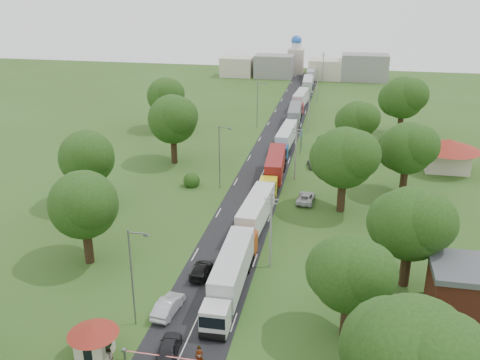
% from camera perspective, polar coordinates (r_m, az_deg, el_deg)
% --- Properties ---
extents(ground, '(260.00, 260.00, 0.00)m').
position_cam_1_polar(ground, '(68.33, -0.54, -5.84)').
color(ground, '#304C19').
rests_on(ground, ground).
extents(road, '(8.00, 200.00, 0.04)m').
position_cam_1_polar(road, '(86.32, 2.15, 0.10)').
color(road, black).
rests_on(road, ground).
extents(boom_barrier, '(9.22, 0.35, 1.18)m').
position_cam_1_polar(boom_barrier, '(47.91, -8.60, -18.12)').
color(boom_barrier, slate).
rests_on(boom_barrier, ground).
extents(guard_booth, '(4.40, 4.40, 3.45)m').
position_cam_1_polar(guard_booth, '(49.15, -15.37, -15.71)').
color(guard_booth, beige).
rests_on(guard_booth, ground).
extents(info_sign, '(0.12, 3.10, 4.10)m').
position_cam_1_polar(info_sign, '(98.91, 6.55, 4.59)').
color(info_sign, slate).
rests_on(info_sign, ground).
extents(pole_1, '(1.60, 0.24, 9.00)m').
position_cam_1_polar(pole_1, '(59.23, 3.31, -5.28)').
color(pole_1, gray).
rests_on(pole_1, ground).
extents(pole_2, '(1.60, 0.24, 9.00)m').
position_cam_1_polar(pole_2, '(85.07, 5.96, 3.02)').
color(pole_2, gray).
rests_on(pole_2, ground).
extents(pole_3, '(1.60, 0.24, 9.00)m').
position_cam_1_polar(pole_3, '(111.95, 7.37, 7.41)').
color(pole_3, gray).
rests_on(pole_3, ground).
extents(pole_4, '(1.60, 0.24, 9.00)m').
position_cam_1_polar(pole_4, '(139.27, 8.25, 10.08)').
color(pole_4, gray).
rests_on(pole_4, ground).
extents(pole_5, '(1.60, 0.24, 9.00)m').
position_cam_1_polar(pole_5, '(166.82, 8.84, 11.87)').
color(pole_5, gray).
rests_on(pole_5, ground).
extents(lamp_0, '(2.03, 0.22, 10.00)m').
position_cam_1_polar(lamp_0, '(50.33, -11.34, -9.72)').
color(lamp_0, slate).
rests_on(lamp_0, ground).
extents(lamp_1, '(2.03, 0.22, 10.00)m').
position_cam_1_polar(lamp_1, '(80.80, -2.12, 2.78)').
color(lamp_1, slate).
rests_on(lamp_1, ground).
extents(lamp_2, '(2.03, 0.22, 10.00)m').
position_cam_1_polar(lamp_2, '(113.90, 1.93, 8.25)').
color(lamp_2, slate).
rests_on(lamp_2, ground).
extents(tree_1, '(9.60, 9.60, 12.05)m').
position_cam_1_polar(tree_1, '(38.15, 17.99, -17.51)').
color(tree_1, '#382616').
rests_on(tree_1, ground).
extents(tree_2, '(8.00, 8.00, 10.10)m').
position_cam_1_polar(tree_2, '(48.39, 11.65, -9.66)').
color(tree_2, '#382616').
rests_on(tree_2, ground).
extents(tree_3, '(8.80, 8.80, 11.07)m').
position_cam_1_polar(tree_3, '(57.47, 17.74, -4.39)').
color(tree_3, '#382616').
rests_on(tree_3, ground).
extents(tree_4, '(9.60, 9.60, 12.05)m').
position_cam_1_polar(tree_4, '(73.51, 11.05, 2.40)').
color(tree_4, '#382616').
rests_on(tree_4, ground).
extents(tree_5, '(8.80, 8.80, 11.07)m').
position_cam_1_polar(tree_5, '(81.87, 17.41, 3.29)').
color(tree_5, '#382616').
rests_on(tree_5, ground).
extents(tree_6, '(8.00, 8.00, 10.10)m').
position_cam_1_polar(tree_6, '(97.86, 12.39, 6.23)').
color(tree_6, '#382616').
rests_on(tree_6, ground).
extents(tree_7, '(9.60, 9.60, 12.05)m').
position_cam_1_polar(tree_7, '(112.77, 17.00, 8.42)').
color(tree_7, '#382616').
rests_on(tree_7, ground).
extents(tree_10, '(8.80, 8.80, 11.07)m').
position_cam_1_polar(tree_10, '(61.59, -16.30, -2.47)').
color(tree_10, '#382616').
rests_on(tree_10, ground).
extents(tree_11, '(8.80, 8.80, 11.07)m').
position_cam_1_polar(tree_11, '(77.09, -16.00, 2.35)').
color(tree_11, '#382616').
rests_on(tree_11, ground).
extents(tree_12, '(9.60, 9.60, 12.05)m').
position_cam_1_polar(tree_12, '(92.35, -7.18, 6.48)').
color(tree_12, '#382616').
rests_on(tree_12, ground).
extents(tree_13, '(8.80, 8.80, 11.07)m').
position_cam_1_polar(tree_13, '(113.42, -7.93, 8.88)').
color(tree_13, '#382616').
rests_on(tree_13, ground).
extents(house_brick, '(8.60, 6.60, 5.20)m').
position_cam_1_polar(house_brick, '(57.06, 23.71, -10.67)').
color(house_brick, maroon).
rests_on(house_brick, ground).
extents(house_cream, '(10.08, 10.08, 5.80)m').
position_cam_1_polar(house_cream, '(95.32, 21.32, 3.00)').
color(house_cream, beige).
rests_on(house_cream, ground).
extents(distant_town, '(52.00, 8.00, 8.00)m').
position_cam_1_polar(distant_town, '(172.20, 7.27, 11.83)').
color(distant_town, gray).
rests_on(distant_town, ground).
extents(church, '(5.00, 5.00, 12.30)m').
position_cam_1_polar(church, '(180.17, 5.98, 12.91)').
color(church, beige).
rests_on(church, ground).
extents(truck_0, '(2.82, 15.36, 4.25)m').
position_cam_1_polar(truck_0, '(55.42, -1.04, -10.12)').
color(truck_0, silver).
rests_on(truck_0, ground).
extents(truck_1, '(3.25, 15.15, 4.18)m').
position_cam_1_polar(truck_1, '(68.09, 1.57, -3.86)').
color(truck_1, '#A83613').
rests_on(truck_1, ground).
extents(truck_2, '(3.34, 15.13, 4.18)m').
position_cam_1_polar(truck_2, '(84.76, 3.69, 1.27)').
color(truck_2, yellow).
rests_on(truck_2, ground).
extents(truck_3, '(2.79, 13.85, 3.83)m').
position_cam_1_polar(truck_3, '(100.20, 4.83, 4.29)').
color(truck_3, navy).
rests_on(truck_3, ground).
extents(truck_4, '(2.97, 14.46, 4.00)m').
position_cam_1_polar(truck_4, '(117.13, 5.79, 6.80)').
color(truck_4, white).
rests_on(truck_4, ground).
extents(truck_5, '(3.19, 14.49, 4.00)m').
position_cam_1_polar(truck_5, '(132.48, 6.45, 8.46)').
color(truck_5, maroon).
rests_on(truck_5, ground).
extents(truck_6, '(2.96, 14.53, 4.02)m').
position_cam_1_polar(truck_6, '(150.34, 7.20, 9.95)').
color(truck_6, '#276827').
rests_on(truck_6, ground).
extents(truck_7, '(2.53, 14.09, 3.90)m').
position_cam_1_polar(truck_7, '(167.02, 7.58, 11.04)').
color(truck_7, '#BDBDBD').
rests_on(truck_7, ground).
extents(truck_8, '(2.94, 13.56, 3.75)m').
position_cam_1_polar(truck_8, '(183.25, 7.97, 11.88)').
color(truck_8, brown).
rests_on(truck_8, ground).
extents(car_lane_front, '(2.24, 4.52, 1.48)m').
position_cam_1_polar(car_lane_front, '(49.00, -7.57, -17.25)').
color(car_lane_front, black).
rests_on(car_lane_front, ground).
extents(car_lane_mid, '(2.18, 4.99, 1.60)m').
position_cam_1_polar(car_lane_mid, '(53.90, -7.68, -13.18)').
color(car_lane_mid, '#AEB0B7').
rests_on(car_lane_mid, ground).
extents(car_lane_rear, '(1.99, 4.67, 1.34)m').
position_cam_1_polar(car_lane_rear, '(59.52, -4.19, -9.57)').
color(car_lane_rear, black).
rests_on(car_lane_rear, ground).
extents(car_verge_near, '(2.66, 5.17, 1.40)m').
position_cam_1_polar(car_verge_near, '(77.97, 7.04, -1.88)').
color(car_verge_near, silver).
rests_on(car_verge_near, ground).
extents(car_verge_far, '(2.42, 4.27, 1.37)m').
position_cam_1_polar(car_verge_far, '(92.27, 7.80, 1.78)').
color(car_verge_far, slate).
rests_on(car_verge_far, ground).
extents(pedestrian_near, '(0.79, 0.59, 1.96)m').
position_cam_1_polar(pedestrian_near, '(47.37, -4.36, -18.30)').
color(pedestrian_near, gray).
rests_on(pedestrian_near, ground).
extents(pedestrian_booth, '(0.83, 0.98, 1.78)m').
position_cam_1_polar(pedestrian_booth, '(48.54, -13.77, -17.96)').
color(pedestrian_booth, gray).
rests_on(pedestrian_booth, ground).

